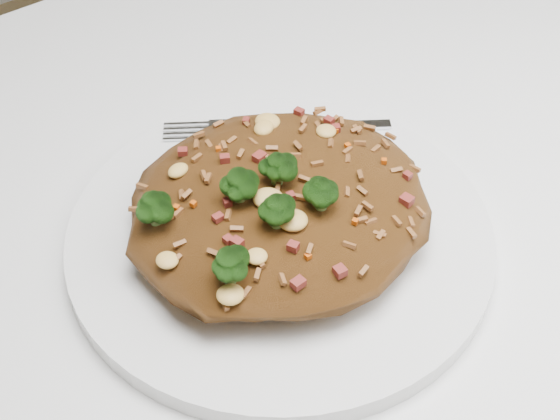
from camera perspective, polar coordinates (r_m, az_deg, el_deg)
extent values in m
cube|color=white|center=(0.56, 11.49, -0.13)|extent=(1.20, 0.80, 0.04)
cylinder|color=olive|center=(1.29, 14.62, 7.10)|extent=(0.06, 0.06, 0.71)
cylinder|color=white|center=(0.49, 0.00, -1.81)|extent=(0.27, 0.27, 0.01)
ellipsoid|color=brown|center=(0.47, 0.00, 0.39)|extent=(0.19, 0.17, 0.04)
ellipsoid|color=#103407|center=(0.44, -9.18, 0.29)|extent=(0.02, 0.02, 0.02)
ellipsoid|color=#103407|center=(0.41, -3.71, -3.96)|extent=(0.02, 0.02, 0.02)
ellipsoid|color=#103407|center=(0.43, -0.24, 0.04)|extent=(0.02, 0.02, 0.02)
ellipsoid|color=#103407|center=(0.44, -3.02, 1.91)|extent=(0.02, 0.02, 0.02)
ellipsoid|color=#103407|center=(0.44, 3.06, 1.36)|extent=(0.02, 0.02, 0.02)
ellipsoid|color=#103407|center=(0.45, -0.21, 3.20)|extent=(0.02, 0.02, 0.02)
cube|color=silver|center=(0.56, 4.66, 6.15)|extent=(0.08, 0.06, 0.00)
cube|color=silver|center=(0.56, -5.35, 5.81)|extent=(0.04, 0.04, 0.00)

